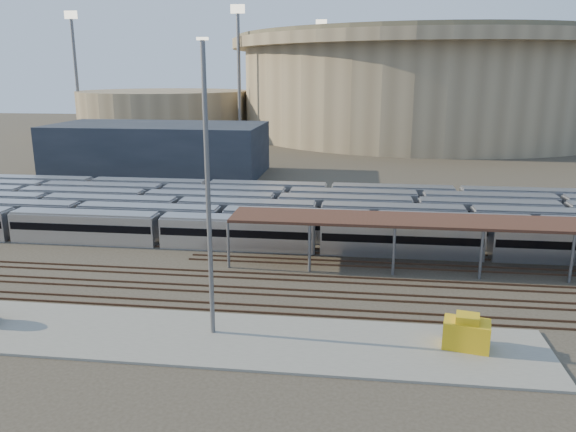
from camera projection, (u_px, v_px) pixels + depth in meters
The scene contains 13 objects.
ground at pixel (303, 275), 57.30m from camera, with size 420.00×420.00×0.00m, color #383026.
apron at pixel (219, 339), 43.49m from camera, with size 50.00×9.00×0.20m, color gray.
subway_trains at pixel (316, 214), 74.63m from camera, with size 125.16×23.90×3.60m.
inspection_shed at pixel (521, 225), 57.16m from camera, with size 60.30×6.00×5.30m.
empty_tracks at pixel (297, 293), 52.47m from camera, with size 170.00×9.62×0.18m.
stadium at pixel (422, 83), 184.51m from camera, with size 124.00×124.00×32.50m.
secondary_arena at pixel (165, 112), 187.83m from camera, with size 56.00×56.00×14.00m, color gray.
service_building at pixel (159, 149), 113.20m from camera, with size 42.00×20.00×10.00m, color #1E232D.
floodlight_0 at pixel (239, 70), 161.48m from camera, with size 4.00×1.00×38.40m.
floodlight_1 at pixel (76, 70), 177.91m from camera, with size 4.00×1.00×38.40m.
floodlight_3 at pixel (321, 70), 207.01m from camera, with size 4.00×1.00×38.40m.
yard_light_pole at pixel (208, 193), 41.58m from camera, with size 0.80×0.36×22.29m.
yellow_equipment at pixel (466, 334), 41.69m from camera, with size 3.33×2.08×2.08m, color gold.
Camera 1 is at (5.44, -53.71, 20.19)m, focal length 35.00 mm.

